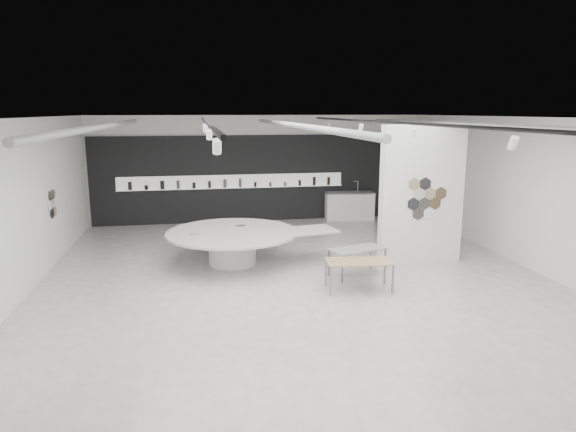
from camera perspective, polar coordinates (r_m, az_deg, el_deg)
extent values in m
cube|color=beige|center=(12.25, 1.01, -7.21)|extent=(12.00, 14.00, 0.01)
cube|color=silver|center=(11.60, 1.07, 10.90)|extent=(12.00, 14.00, 0.01)
cube|color=white|center=(18.63, -3.17, 5.28)|extent=(12.00, 0.01, 3.80)
cube|color=white|center=(5.33, 16.14, -11.48)|extent=(12.00, 0.01, 3.80)
cube|color=white|center=(14.21, 25.55, 2.18)|extent=(0.01, 14.00, 3.80)
cube|color=white|center=(12.15, -27.97, 0.54)|extent=(0.01, 14.00, 3.80)
cylinder|color=#939396|center=(12.04, -19.73, 9.38)|extent=(0.12, 12.00, 0.12)
cylinder|color=#939396|center=(12.09, 0.60, 10.06)|extent=(0.12, 12.00, 0.12)
cylinder|color=#939396|center=(13.52, 18.63, 9.62)|extent=(0.12, 12.00, 0.12)
cube|color=black|center=(11.38, -9.02, 10.22)|extent=(0.05, 13.00, 0.06)
cylinder|color=white|center=(6.39, -7.90, 7.66)|extent=(0.11, 0.18, 0.21)
cylinder|color=white|center=(9.69, -8.74, 8.94)|extent=(0.11, 0.18, 0.21)
cylinder|color=white|center=(12.98, -9.16, 9.58)|extent=(0.11, 0.18, 0.21)
cylinder|color=white|center=(16.28, -9.41, 9.95)|extent=(0.11, 0.18, 0.21)
cube|color=black|center=(12.15, 10.51, 10.25)|extent=(0.05, 13.00, 0.06)
cylinder|color=white|center=(7.68, 23.74, 7.44)|extent=(0.11, 0.18, 0.21)
cylinder|color=white|center=(10.58, 13.74, 8.96)|extent=(0.11, 0.18, 0.21)
cylinder|color=white|center=(13.66, 8.10, 9.70)|extent=(0.11, 0.18, 0.21)
cylinder|color=white|center=(16.83, 4.55, 10.12)|extent=(0.11, 0.18, 0.21)
cylinder|color=black|center=(14.60, -24.73, 0.28)|extent=(0.03, 0.28, 0.28)
cylinder|color=#99835D|center=(14.84, -24.48, 0.48)|extent=(0.03, 0.28, 0.28)
cylinder|color=#BDB0A2|center=(14.68, -24.68, 1.26)|extent=(0.03, 0.28, 0.28)
cylinder|color=white|center=(14.43, -24.93, 1.08)|extent=(0.03, 0.28, 0.28)
cylinder|color=black|center=(14.52, -24.88, 2.06)|extent=(0.03, 0.28, 0.28)
cylinder|color=#4E3F27|center=(14.77, -24.63, 2.23)|extent=(0.03, 0.28, 0.28)
cube|color=black|center=(18.61, -3.13, 4.19)|extent=(11.80, 0.10, 3.10)
cube|color=white|center=(18.45, -6.19, 3.86)|extent=(8.00, 0.06, 0.46)
cube|color=white|center=(18.43, -6.16, 3.14)|extent=(8.00, 0.18, 0.02)
cylinder|color=black|center=(18.50, -17.15, 3.21)|extent=(0.13, 0.13, 0.29)
cylinder|color=black|center=(18.45, -15.47, 3.08)|extent=(0.13, 0.13, 0.15)
cylinder|color=black|center=(18.40, -13.80, 3.37)|extent=(0.14, 0.14, 0.30)
cylinder|color=brown|center=(18.37, -12.10, 3.43)|extent=(0.12, 0.12, 0.29)
cylinder|color=black|center=(18.37, -10.40, 3.36)|extent=(0.12, 0.12, 0.21)
cylinder|color=black|center=(18.37, -8.71, 3.48)|extent=(0.10, 0.10, 0.25)
cylinder|color=brown|center=(18.39, -7.02, 3.61)|extent=(0.12, 0.12, 0.30)
cylinder|color=brown|center=(18.42, -5.33, 3.69)|extent=(0.10, 0.10, 0.31)
cylinder|color=black|center=(18.49, -3.65, 3.52)|extent=(0.09, 0.09, 0.17)
cylinder|color=brown|center=(18.56, -1.98, 3.54)|extent=(0.10, 0.10, 0.16)
cylinder|color=brown|center=(18.64, -0.32, 3.58)|extent=(0.09, 0.09, 0.15)
cylinder|color=black|center=(18.74, 1.31, 3.70)|extent=(0.09, 0.09, 0.21)
cylinder|color=black|center=(18.84, 2.94, 3.90)|extent=(0.11, 0.11, 0.31)
cylinder|color=black|center=(18.98, 4.54, 3.90)|extent=(0.11, 0.11, 0.29)
cube|color=white|center=(13.82, 14.60, 2.29)|extent=(2.20, 0.35, 3.60)
cylinder|color=black|center=(13.68, 14.89, 1.34)|extent=(0.34, 0.03, 0.34)
cylinder|color=#4E3F27|center=(13.81, 16.01, 1.37)|extent=(0.34, 0.03, 0.34)
cylinder|color=black|center=(13.56, 13.75, 1.30)|extent=(0.34, 0.03, 0.34)
cylinder|color=#99835D|center=(13.70, 15.51, 2.41)|extent=(0.34, 0.03, 0.34)
cylinder|color=#BDB0A2|center=(13.58, 14.38, 2.39)|extent=(0.34, 0.03, 0.34)
cylinder|color=white|center=(13.79, 15.40, 0.30)|extent=(0.34, 0.03, 0.34)
cylinder|color=black|center=(13.67, 14.27, 0.25)|extent=(0.34, 0.03, 0.34)
cylinder|color=#4E3F27|center=(13.83, 16.62, 2.44)|extent=(0.34, 0.03, 0.34)
cylinder|color=black|center=(13.60, 15.00, 3.48)|extent=(0.34, 0.03, 0.34)
cylinder|color=#99835D|center=(13.48, 13.86, 3.46)|extent=(0.34, 0.03, 0.34)
cylinder|color=white|center=(13.55, -6.19, -3.61)|extent=(1.43, 1.43, 0.81)
cylinder|color=beige|center=(13.45, -6.23, -1.83)|extent=(3.97, 3.97, 0.06)
cube|color=beige|center=(13.58, 2.09, -1.62)|extent=(1.67, 1.20, 0.05)
cube|color=#99835D|center=(13.25, -10.23, -2.00)|extent=(0.26, 0.21, 0.01)
cube|color=#4E3F27|center=(14.07, -5.29, -1.07)|extent=(0.26, 0.21, 0.01)
cube|color=#A38054|center=(11.54, 7.90, -5.04)|extent=(1.51, 0.85, 0.03)
cube|color=slate|center=(11.21, 4.76, -7.29)|extent=(0.04, 0.04, 0.65)
cube|color=slate|center=(11.82, 4.24, -6.27)|extent=(0.04, 0.04, 0.65)
cube|color=slate|center=(11.51, 11.57, -6.98)|extent=(0.04, 0.04, 0.65)
cube|color=slate|center=(12.11, 10.71, -6.01)|extent=(0.04, 0.04, 0.65)
cube|color=gray|center=(12.55, 7.72, -3.64)|extent=(1.47, 1.03, 0.03)
cube|color=slate|center=(12.08, 6.03, -5.90)|extent=(0.05, 0.05, 0.65)
cube|color=slate|center=(12.55, 4.55, -5.20)|extent=(0.05, 0.05, 0.65)
cube|color=slate|center=(12.78, 10.74, -5.05)|extent=(0.05, 0.05, 0.65)
cube|color=slate|center=(13.23, 9.17, -4.42)|extent=(0.05, 0.05, 0.65)
cube|color=white|center=(19.05, 6.84, 1.07)|extent=(1.80, 0.82, 0.98)
cube|color=gray|center=(18.96, 6.88, 2.58)|extent=(1.85, 0.87, 0.03)
cylinder|color=silver|center=(19.16, 7.76, 3.30)|extent=(0.03, 0.03, 0.39)
cylinder|color=silver|center=(19.11, 7.52, 3.85)|extent=(0.18, 0.04, 0.03)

